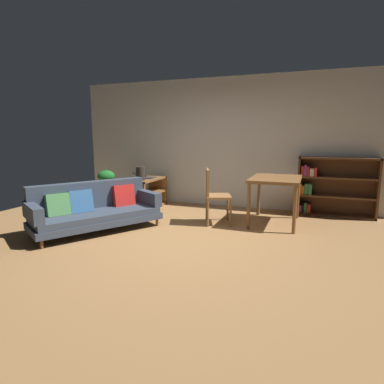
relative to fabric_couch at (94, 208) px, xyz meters
The scene contains 10 objects.
ground_plane 1.55m from the fabric_couch, ahead, with size 8.16×8.16×0.00m, color #9E7042.
back_wall_panel 3.13m from the fabric_couch, 59.64° to the left, with size 6.80×0.10×2.70m, color silver.
fabric_couch is the anchor object (origin of this frame).
media_console 1.74m from the fabric_couch, 89.74° to the left, with size 0.44×1.01×0.62m.
open_laptop 1.82m from the fabric_couch, 91.59° to the left, with size 0.45×0.31×0.11m.
desk_speaker 1.52m from the fabric_couch, 89.08° to the left, with size 0.18×0.18×0.27m.
potted_floor_plant 1.85m from the fabric_couch, 119.37° to the left, with size 0.40×0.40×0.81m.
dining_table 3.04m from the fabric_couch, 28.16° to the left, with size 0.81×1.11×0.80m.
dining_chair_near 1.99m from the fabric_couch, 31.93° to the left, with size 0.55×0.57×0.95m.
bookshelf 4.32m from the fabric_couch, 33.62° to the left, with size 1.39×0.30×1.11m.
Camera 1 is at (1.73, -3.95, 1.50)m, focal length 29.77 mm.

